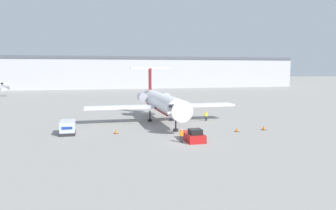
{
  "coord_description": "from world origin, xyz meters",
  "views": [
    {
      "loc": [
        -12.59,
        -39.0,
        9.36
      ],
      "look_at": [
        0.0,
        12.39,
        3.44
      ],
      "focal_mm": 35.0,
      "sensor_mm": 36.0,
      "label": 1
    }
  ],
  "objects": [
    {
      "name": "traffic_cone_mid",
      "position": [
        13.43,
        5.43,
        0.34
      ],
      "size": [
        0.69,
        0.69,
        0.72
      ],
      "color": "black",
      "rests_on": "ground"
    },
    {
      "name": "worker_near_tug",
      "position": [
        -1.21,
        0.18,
        0.92
      ],
      "size": [
        0.4,
        0.25,
        1.75
      ],
      "color": "#232838",
      "rests_on": "ground"
    },
    {
      "name": "luggage_cart",
      "position": [
        -15.55,
        9.13,
        0.97
      ],
      "size": [
        2.06,
        3.56,
        1.94
      ],
      "color": "#232326",
      "rests_on": "ground"
    },
    {
      "name": "worker_by_wing",
      "position": [
        7.93,
        15.87,
        0.9
      ],
      "size": [
        0.4,
        0.24,
        1.72
      ],
      "color": "#232838",
      "rests_on": "ground"
    },
    {
      "name": "airplane_main",
      "position": [
        -0.03,
        16.79,
        3.45
      ],
      "size": [
        26.58,
        24.93,
        9.53
      ],
      "color": "white",
      "rests_on": "ground"
    },
    {
      "name": "terminal_building",
      "position": [
        0.0,
        120.0,
        7.51
      ],
      "size": [
        180.0,
        16.8,
        14.97
      ],
      "color": "#B2B2B7",
      "rests_on": "ground"
    },
    {
      "name": "traffic_cone_right",
      "position": [
        8.79,
        5.11,
        0.36
      ],
      "size": [
        0.54,
        0.54,
        0.75
      ],
      "color": "black",
      "rests_on": "ground"
    },
    {
      "name": "ground_plane",
      "position": [
        0.0,
        0.0,
        0.0
      ],
      "size": [
        600.0,
        600.0,
        0.0
      ],
      "primitive_type": "plane",
      "color": "gray"
    },
    {
      "name": "pushback_tug",
      "position": [
        0.53,
        0.83,
        0.62
      ],
      "size": [
        2.19,
        4.45,
        1.71
      ],
      "color": "#B21919",
      "rests_on": "ground"
    },
    {
      "name": "traffic_cone_left",
      "position": [
        -8.79,
        7.93,
        0.33
      ],
      "size": [
        0.59,
        0.59,
        0.69
      ],
      "color": "black",
      "rests_on": "ground"
    }
  ]
}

